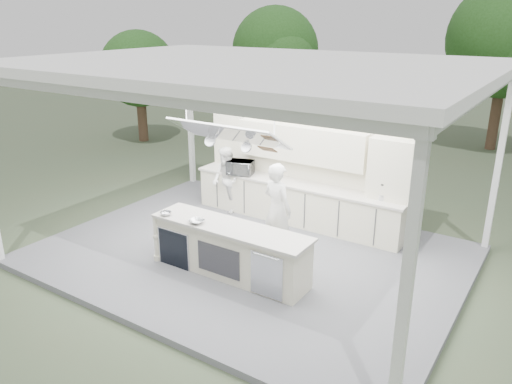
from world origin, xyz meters
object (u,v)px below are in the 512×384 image
Objects in this scene: demo_island at (229,250)px; sous_chef at (226,180)px; back_counter at (296,202)px; head_chef at (277,209)px.

sous_chef is at bearing 127.32° from demo_island.
sous_chef reaches higher than back_counter.
back_counter is (-0.18, 2.81, 0.00)m from demo_island.
demo_island is at bearing -27.97° from sous_chef.
sous_chef reaches higher than demo_island.
demo_island is 1.96× the size of sous_chef.
demo_island is 0.61× the size of back_counter.
back_counter is at bearing -58.94° from head_chef.
back_counter is 1.71m from head_chef.
demo_island is 1.33m from head_chef.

